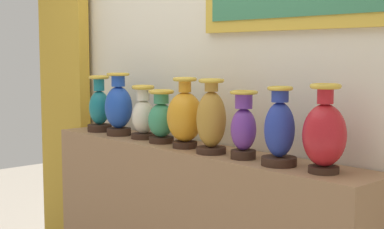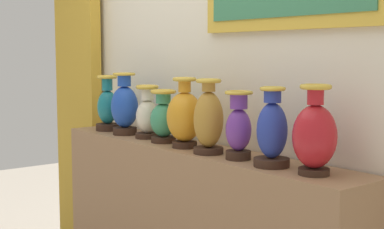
% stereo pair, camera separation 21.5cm
% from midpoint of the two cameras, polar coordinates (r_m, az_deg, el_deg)
% --- Properties ---
extents(back_wall, '(3.88, 0.14, 2.73)m').
position_cam_midpoint_polar(back_wall, '(3.12, 5.41, 3.50)').
color(back_wall, beige).
rests_on(back_wall, ground_plane).
extents(curtain_gold, '(0.58, 0.08, 2.35)m').
position_cam_midpoint_polar(curtain_gold, '(4.32, -9.97, 1.48)').
color(curtain_gold, gold).
rests_on(curtain_gold, ground_plane).
extents(vase_teal, '(0.15, 0.15, 0.36)m').
position_cam_midpoint_polar(vase_teal, '(3.67, -6.83, 0.73)').
color(vase_teal, '#382319').
rests_on(vase_teal, display_shelf).
extents(vase_sapphire, '(0.17, 0.17, 0.38)m').
position_cam_midpoint_polar(vase_sapphire, '(3.47, -5.04, 0.77)').
color(vase_sapphire, '#382319').
rests_on(vase_sapphire, display_shelf).
extents(vase_ivory, '(0.14, 0.14, 0.31)m').
position_cam_midpoint_polar(vase_ivory, '(3.31, -2.66, -0.00)').
color(vase_ivory, '#382319').
rests_on(vase_ivory, display_shelf).
extents(vase_jade, '(0.15, 0.15, 0.30)m').
position_cam_midpoint_polar(vase_jade, '(3.15, -0.94, -0.38)').
color(vase_jade, '#382319').
rests_on(vase_jade, display_shelf).
extents(vase_amber, '(0.19, 0.19, 0.37)m').
position_cam_midpoint_polar(vase_amber, '(2.97, 1.32, -0.20)').
color(vase_amber, '#382319').
rests_on(vase_amber, display_shelf).
extents(vase_ochre, '(0.15, 0.15, 0.37)m').
position_cam_midpoint_polar(vase_ochre, '(2.80, 3.87, -0.54)').
color(vase_ochre, '#382319').
rests_on(vase_ochre, display_shelf).
extents(vase_violet, '(0.13, 0.13, 0.32)m').
position_cam_midpoint_polar(vase_violet, '(2.66, 7.01, -1.31)').
color(vase_violet, '#382319').
rests_on(vase_violet, display_shelf).
extents(vase_cobalt, '(0.16, 0.16, 0.35)m').
position_cam_midpoint_polar(vase_cobalt, '(2.52, 10.48, -1.75)').
color(vase_cobalt, '#382319').
rests_on(vase_cobalt, display_shelf).
extents(vase_crimson, '(0.18, 0.18, 0.37)m').
position_cam_midpoint_polar(vase_crimson, '(2.38, 14.77, -2.03)').
color(vase_crimson, '#382319').
rests_on(vase_crimson, display_shelf).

